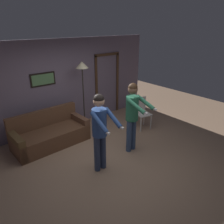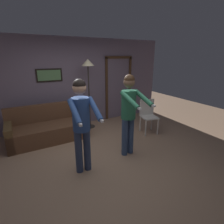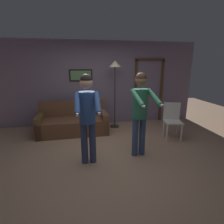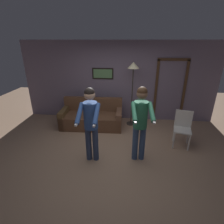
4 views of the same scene
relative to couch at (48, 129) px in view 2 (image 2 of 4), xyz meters
name	(u,v)px [view 2 (image 2 of 4)]	position (x,y,z in m)	size (l,w,h in m)	color
ground_plane	(100,160)	(0.77, -1.53, -0.28)	(12.00, 12.00, 0.00)	tan
back_wall_assembly	(68,83)	(0.79, 0.76, 1.02)	(6.40, 0.10, 2.60)	slate
couch	(48,129)	(0.00, 0.00, 0.00)	(1.93, 0.91, 0.87)	brown
torchiere_lamp	(88,70)	(1.25, 0.28, 1.41)	(0.36, 0.36, 2.00)	#332D28
person_standing_left	(81,119)	(0.37, -1.70, 0.76)	(0.43, 0.68, 1.72)	navy
person_standing_right	(129,108)	(1.43, -1.57, 0.78)	(0.47, 0.72, 1.73)	#374D75
dining_chair_distant	(148,114)	(2.57, -0.81, 0.25)	(0.50, 0.50, 0.93)	silver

